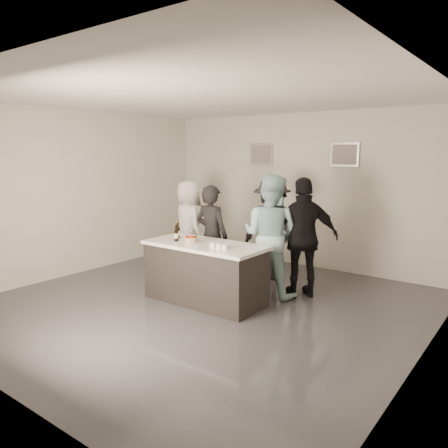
# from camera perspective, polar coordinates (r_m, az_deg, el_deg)

# --- Properties ---
(floor) EXTENTS (6.00, 6.00, 0.00)m
(floor) POSITION_cam_1_polar(r_m,az_deg,el_deg) (6.62, -2.65, -10.44)
(floor) COLOR #3D3D42
(floor) RESTS_ON ground
(ceiling) EXTENTS (6.00, 6.00, 0.00)m
(ceiling) POSITION_cam_1_polar(r_m,az_deg,el_deg) (6.28, -2.86, 16.30)
(ceiling) COLOR white
(wall_back) EXTENTS (6.00, 0.04, 3.00)m
(wall_back) POSITION_cam_1_polar(r_m,az_deg,el_deg) (8.78, 9.89, 4.36)
(wall_back) COLOR beige
(wall_back) RESTS_ON ground
(wall_left) EXTENTS (0.04, 6.00, 3.00)m
(wall_left) POSITION_cam_1_polar(r_m,az_deg,el_deg) (8.50, -18.55, 3.86)
(wall_left) COLOR beige
(wall_left) RESTS_ON ground
(wall_right) EXTENTS (0.04, 6.00, 3.00)m
(wall_right) POSITION_cam_1_polar(r_m,az_deg,el_deg) (4.95, 25.08, -0.12)
(wall_right) COLOR beige
(wall_right) RESTS_ON ground
(picture_left) EXTENTS (0.54, 0.04, 0.44)m
(picture_left) POSITION_cam_1_polar(r_m,az_deg,el_deg) (9.17, 4.86, 9.05)
(picture_left) COLOR #B2B2B7
(picture_left) RESTS_ON wall_back
(picture_right) EXTENTS (0.54, 0.04, 0.44)m
(picture_right) POSITION_cam_1_polar(r_m,az_deg,el_deg) (8.35, 15.49, 8.73)
(picture_right) COLOR #B2B2B7
(picture_right) RESTS_ON wall_back
(bar_counter) EXTENTS (1.86, 0.86, 0.90)m
(bar_counter) POSITION_cam_1_polar(r_m,az_deg,el_deg) (6.62, -2.47, -6.36)
(bar_counter) COLOR white
(bar_counter) RESTS_ON ground
(cake) EXTENTS (0.19, 0.19, 0.07)m
(cake) POSITION_cam_1_polar(r_m,az_deg,el_deg) (6.57, -4.32, -2.11)
(cake) COLOR orange
(cake) RESTS_ON bar_counter
(beer_bottle_a) EXTENTS (0.07, 0.07, 0.26)m
(beer_bottle_a) POSITION_cam_1_polar(r_m,az_deg,el_deg) (6.91, -6.06, -0.80)
(beer_bottle_a) COLOR black
(beer_bottle_a) RESTS_ON bar_counter
(beer_bottle_b) EXTENTS (0.07, 0.07, 0.26)m
(beer_bottle_b) POSITION_cam_1_polar(r_m,az_deg,el_deg) (6.68, -6.27, -1.15)
(beer_bottle_b) COLOR black
(beer_bottle_b) RESTS_ON bar_counter
(tumbler_cluster) EXTENTS (0.30, 0.19, 0.08)m
(tumbler_cluster) POSITION_cam_1_polar(r_m,az_deg,el_deg) (6.17, -0.40, -2.82)
(tumbler_cluster) COLOR orange
(tumbler_cluster) RESTS_ON bar_counter
(candles) EXTENTS (0.24, 0.08, 0.01)m
(candles) POSITION_cam_1_polar(r_m,az_deg,el_deg) (6.44, -5.63, -2.68)
(candles) COLOR pink
(candles) RESTS_ON bar_counter
(person_main_black) EXTENTS (0.63, 0.41, 1.71)m
(person_main_black) POSITION_cam_1_polar(r_m,az_deg,el_deg) (7.34, -1.62, -1.55)
(person_main_black) COLOR black
(person_main_black) RESTS_ON ground
(person_main_blue) EXTENTS (0.98, 0.79, 1.91)m
(person_main_blue) POSITION_cam_1_polar(r_m,az_deg,el_deg) (6.83, 6.09, -1.54)
(person_main_blue) COLOR #A2CED4
(person_main_blue) RESTS_ON ground
(person_guest_left) EXTENTS (0.99, 0.85, 1.71)m
(person_guest_left) POSITION_cam_1_polar(r_m,az_deg,el_deg) (8.45, -4.63, -0.12)
(person_guest_left) COLOR white
(person_guest_left) RESTS_ON ground
(person_guest_right) EXTENTS (1.11, 1.08, 1.87)m
(person_guest_right) POSITION_cam_1_polar(r_m,az_deg,el_deg) (6.85, 10.37, -1.79)
(person_guest_right) COLOR black
(person_guest_right) RESTS_ON ground
(person_guest_back) EXTENTS (1.17, 0.67, 1.80)m
(person_guest_back) POSITION_cam_1_polar(r_m,az_deg,el_deg) (7.79, 6.28, -0.62)
(person_guest_back) COLOR black
(person_guest_back) RESTS_ON ground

